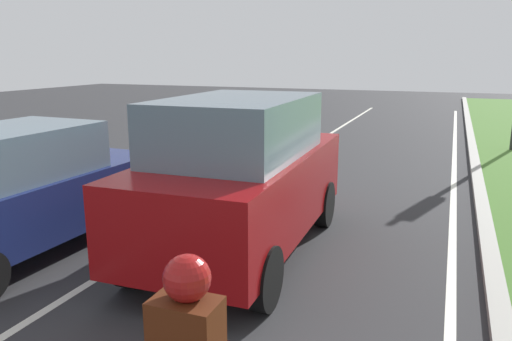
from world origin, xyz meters
name	(u,v)px	position (x,y,z in m)	size (l,w,h in m)	color
ground_plane	(303,169)	(0.00, 14.00, 0.00)	(60.00, 60.00, 0.00)	#2D2D30
lane_line_center	(277,167)	(-0.70, 14.00, 0.00)	(0.12, 32.00, 0.01)	silver
lane_line_right_edge	(454,182)	(3.60, 14.00, 0.00)	(0.12, 32.00, 0.01)	silver
curb_right	(478,182)	(4.10, 14.00, 0.06)	(0.24, 48.00, 0.12)	#9E9B93
car_suv_ahead	(241,175)	(0.70, 8.41, 1.17)	(2.06, 4.54, 2.28)	maroon
car_sedan_left_lane	(25,190)	(-2.28, 7.33, 0.92)	(1.95, 4.35, 1.86)	navy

